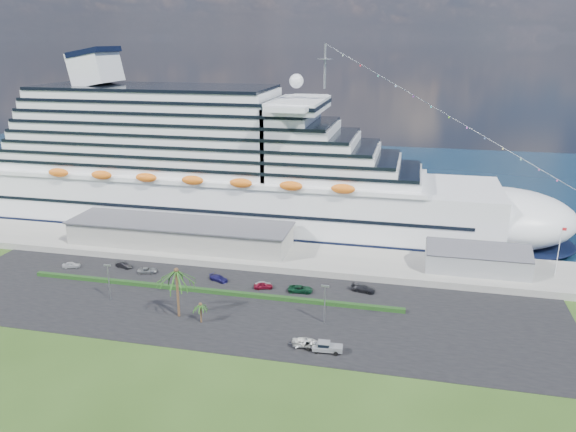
% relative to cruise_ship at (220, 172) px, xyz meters
% --- Properties ---
extents(ground, '(420.00, 420.00, 0.00)m').
position_rel_cruise_ship_xyz_m(ground, '(21.53, -64.00, -16.69)').
color(ground, '#2A4416').
rests_on(ground, ground).
extents(asphalt_lot, '(140.00, 38.00, 0.12)m').
position_rel_cruise_ship_xyz_m(asphalt_lot, '(21.53, -53.00, -16.63)').
color(asphalt_lot, black).
rests_on(asphalt_lot, ground).
extents(wharf, '(240.00, 20.00, 1.80)m').
position_rel_cruise_ship_xyz_m(wharf, '(21.53, -24.00, -15.79)').
color(wharf, gray).
rests_on(wharf, ground).
extents(water, '(420.00, 160.00, 0.02)m').
position_rel_cruise_ship_xyz_m(water, '(21.53, 66.00, -16.68)').
color(water, '#0A1F31').
rests_on(water, ground).
extents(cruise_ship, '(191.00, 38.00, 54.00)m').
position_rel_cruise_ship_xyz_m(cruise_ship, '(0.00, 0.00, 0.00)').
color(cruise_ship, silver).
rests_on(cruise_ship, ground).
extents(terminal_building, '(61.00, 15.00, 6.30)m').
position_rel_cruise_ship_xyz_m(terminal_building, '(-3.47, -24.00, -11.68)').
color(terminal_building, gray).
rests_on(terminal_building, wharf).
extents(port_shed, '(24.00, 12.31, 7.37)m').
position_rel_cruise_ship_xyz_m(port_shed, '(73.53, -24.00, -12.30)').
color(port_shed, gray).
rests_on(port_shed, wharf).
extents(flagpole, '(1.08, 0.16, 12.00)m').
position_rel_cruise_ship_xyz_m(flagpole, '(91.57, -24.00, -8.43)').
color(flagpole, silver).
rests_on(flagpole, wharf).
extents(hedge, '(88.00, 1.10, 0.90)m').
position_rel_cruise_ship_xyz_m(hedge, '(13.53, -48.00, -16.12)').
color(hedge, black).
rests_on(hedge, asphalt_lot).
extents(lamp_post_left, '(1.60, 0.35, 8.27)m').
position_rel_cruise_ship_xyz_m(lamp_post_left, '(-6.47, -56.00, -11.35)').
color(lamp_post_left, gray).
rests_on(lamp_post_left, asphalt_lot).
extents(lamp_post_right, '(1.60, 0.35, 8.27)m').
position_rel_cruise_ship_xyz_m(lamp_post_right, '(41.53, -56.00, -11.35)').
color(lamp_post_right, gray).
rests_on(lamp_post_right, asphalt_lot).
extents(palm_tall, '(8.82, 8.82, 11.13)m').
position_rel_cruise_ship_xyz_m(palm_tall, '(11.53, -60.00, -7.49)').
color(palm_tall, '#47301E').
rests_on(palm_tall, ground).
extents(palm_short, '(3.53, 3.53, 4.56)m').
position_rel_cruise_ship_xyz_m(palm_short, '(17.03, -61.50, -13.03)').
color(palm_short, '#47301E').
rests_on(palm_short, ground).
extents(parked_car_0, '(4.65, 3.05, 1.47)m').
position_rel_cruise_ship_xyz_m(parked_car_0, '(-25.39, -41.89, -15.84)').
color(parked_car_0, silver).
rests_on(parked_car_0, asphalt_lot).
extents(parked_car_1, '(4.52, 2.54, 1.41)m').
position_rel_cruise_ship_xyz_m(parked_car_1, '(-12.45, -39.08, -15.87)').
color(parked_car_1, black).
rests_on(parked_car_1, asphalt_lot).
extents(parked_car_2, '(5.06, 3.19, 1.30)m').
position_rel_cruise_ship_xyz_m(parked_car_2, '(-5.21, -40.65, -15.92)').
color(parked_car_2, gray).
rests_on(parked_car_2, asphalt_lot).
extents(parked_car_3, '(5.25, 3.70, 1.41)m').
position_rel_cruise_ship_xyz_m(parked_car_3, '(13.63, -41.35, -15.87)').
color(parked_car_3, '#1A1753').
rests_on(parked_car_3, asphalt_lot).
extents(parked_car_4, '(4.68, 3.06, 1.48)m').
position_rel_cruise_ship_xyz_m(parked_car_4, '(25.09, -43.10, -15.83)').
color(parked_car_4, maroon).
rests_on(parked_car_4, asphalt_lot).
extents(parked_car_5, '(3.99, 2.49, 1.24)m').
position_rel_cruise_ship_xyz_m(parked_car_5, '(24.88, -42.40, -15.95)').
color(parked_car_5, '#96999C').
rests_on(parked_car_5, asphalt_lot).
extents(parked_car_6, '(5.78, 2.99, 1.56)m').
position_rel_cruise_ship_xyz_m(parked_car_6, '(33.87, -43.03, -15.80)').
color(parked_car_6, '#0E3821').
rests_on(parked_car_6, asphalt_lot).
extents(parked_car_7, '(5.74, 3.14, 1.58)m').
position_rel_cruise_ship_xyz_m(parked_car_7, '(47.81, -39.62, -15.79)').
color(parked_car_7, black).
rests_on(parked_car_7, asphalt_lot).
extents(pickup_truck, '(5.75, 2.45, 1.98)m').
position_rel_cruise_ship_xyz_m(pickup_truck, '(43.83, -67.04, -15.49)').
color(pickup_truck, black).
rests_on(pickup_truck, asphalt_lot).
extents(boat_trailer, '(6.40, 4.27, 1.82)m').
position_rel_cruise_ship_xyz_m(boat_trailer, '(39.93, -66.53, -15.37)').
color(boat_trailer, gray).
rests_on(boat_trailer, asphalt_lot).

